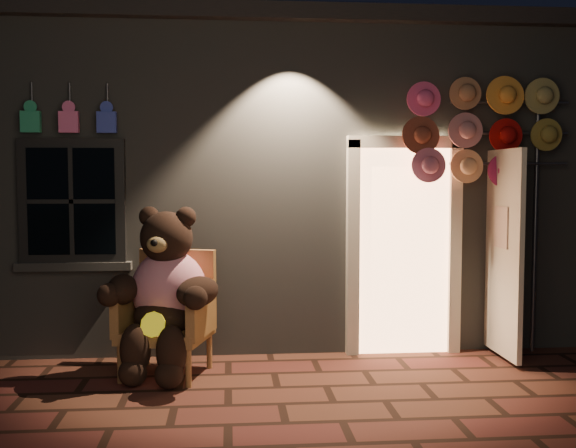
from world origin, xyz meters
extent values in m
plane|color=#4F2C1E|center=(0.00, 0.00, 0.00)|extent=(60.00, 60.00, 0.00)
cube|color=slate|center=(0.00, 4.00, 1.65)|extent=(7.00, 5.00, 3.30)
cube|color=black|center=(0.00, 4.00, 3.38)|extent=(7.30, 5.30, 0.16)
cube|color=black|center=(-1.90, 1.46, 1.55)|extent=(1.00, 0.10, 1.20)
cube|color=black|center=(-1.90, 1.43, 1.55)|extent=(0.82, 0.06, 1.02)
cube|color=slate|center=(-1.90, 1.46, 0.92)|extent=(1.10, 0.14, 0.08)
cube|color=#FAAC70|center=(1.35, 1.48, 1.05)|extent=(0.92, 0.10, 2.10)
cube|color=beige|center=(0.83, 1.44, 1.05)|extent=(0.12, 0.12, 2.20)
cube|color=beige|center=(1.87, 1.44, 1.05)|extent=(0.12, 0.12, 2.20)
cube|color=beige|center=(1.35, 1.44, 2.13)|extent=(1.16, 0.12, 0.12)
cube|color=beige|center=(2.25, 1.10, 1.05)|extent=(0.05, 0.80, 2.00)
cube|color=#299667|center=(-2.25, 1.38, 2.30)|extent=(0.18, 0.07, 0.20)
cylinder|color=#59595E|center=(-2.25, 1.44, 2.55)|extent=(0.02, 0.02, 0.25)
cube|color=pink|center=(-1.90, 1.38, 2.30)|extent=(0.18, 0.07, 0.20)
cylinder|color=#59595E|center=(-1.90, 1.44, 2.55)|extent=(0.02, 0.02, 0.25)
cube|color=#3140AD|center=(-1.55, 1.38, 2.30)|extent=(0.18, 0.07, 0.20)
cylinder|color=#59595E|center=(-1.55, 1.44, 2.55)|extent=(0.02, 0.02, 0.25)
cube|color=#AF7144|center=(-0.97, 0.85, 0.38)|extent=(0.88, 0.85, 0.10)
cube|color=#AF7144|center=(-0.88, 1.15, 0.75)|extent=(0.72, 0.28, 0.73)
cube|color=#AF7144|center=(-1.30, 0.93, 0.59)|extent=(0.25, 0.62, 0.41)
cube|color=#AF7144|center=(-0.65, 0.74, 0.59)|extent=(0.25, 0.62, 0.41)
cylinder|color=#AF7144|center=(-1.35, 0.66, 0.17)|extent=(0.05, 0.05, 0.33)
cylinder|color=#AF7144|center=(-0.75, 0.49, 0.17)|extent=(0.05, 0.05, 0.33)
cylinder|color=#AF7144|center=(-1.19, 1.22, 0.17)|extent=(0.05, 0.05, 0.33)
cylinder|color=#AF7144|center=(-0.59, 1.05, 0.17)|extent=(0.05, 0.05, 0.33)
ellipsoid|color=#C31442|center=(-0.94, 0.90, 0.77)|extent=(0.82, 0.72, 0.72)
ellipsoid|color=black|center=(-0.96, 0.82, 0.56)|extent=(0.68, 0.62, 0.34)
sphere|color=black|center=(-0.96, 0.85, 1.25)|extent=(0.58, 0.58, 0.47)
sphere|color=black|center=(-1.11, 0.93, 1.43)|extent=(0.18, 0.18, 0.18)
sphere|color=black|center=(-0.78, 0.83, 1.43)|extent=(0.18, 0.18, 0.18)
ellipsoid|color=olive|center=(-1.01, 0.65, 1.21)|extent=(0.21, 0.17, 0.15)
ellipsoid|color=black|center=(-1.34, 0.78, 0.80)|extent=(0.30, 0.49, 0.26)
ellipsoid|color=black|center=(-0.67, 0.59, 0.80)|extent=(0.49, 0.54, 0.26)
ellipsoid|color=black|center=(-1.20, 0.57, 0.31)|extent=(0.26, 0.26, 0.45)
ellipsoid|color=black|center=(-0.89, 0.48, 0.31)|extent=(0.26, 0.26, 0.45)
sphere|color=black|center=(-1.22, 0.52, 0.13)|extent=(0.24, 0.24, 0.24)
sphere|color=black|center=(-0.91, 0.43, 0.13)|extent=(0.24, 0.24, 0.24)
cylinder|color=yellow|center=(-1.05, 0.53, 0.54)|extent=(0.24, 0.15, 0.21)
cylinder|color=#59595E|center=(2.69, 1.38, 1.36)|extent=(0.04, 0.04, 2.72)
cylinder|color=#59595E|center=(2.39, 1.36, 2.52)|extent=(1.21, 0.03, 0.03)
cylinder|color=#59595E|center=(2.39, 1.36, 2.22)|extent=(1.21, 0.03, 0.03)
cylinder|color=#59595E|center=(2.39, 1.36, 1.92)|extent=(1.21, 0.03, 0.03)
cylinder|color=#F54E8A|center=(1.50, 1.30, 2.57)|extent=(0.34, 0.11, 0.35)
cylinder|color=#AE724D|center=(1.90, 1.27, 2.57)|extent=(0.34, 0.11, 0.35)
cylinder|color=#FF9F35|center=(2.31, 1.24, 2.57)|extent=(0.34, 0.11, 0.35)
cylinder|color=tan|center=(2.71, 1.30, 2.57)|extent=(0.34, 0.11, 0.35)
cylinder|color=brown|center=(1.50, 1.27, 2.22)|extent=(0.34, 0.11, 0.35)
cylinder|color=#CA7A7E|center=(1.90, 1.24, 2.22)|extent=(0.34, 0.11, 0.35)
cylinder|color=#AD0C0B|center=(2.31, 1.30, 2.22)|extent=(0.34, 0.11, 0.35)
cylinder|color=olive|center=(2.71, 1.27, 2.22)|extent=(0.34, 0.11, 0.35)
cylinder|color=pink|center=(1.50, 1.24, 1.87)|extent=(0.34, 0.11, 0.35)
cylinder|color=#E6A573|center=(1.90, 1.30, 1.87)|extent=(0.34, 0.11, 0.35)
cylinder|color=#AA2359|center=(2.31, 1.27, 1.87)|extent=(0.34, 0.11, 0.35)
camera|label=1|loc=(-0.40, -5.17, 1.78)|focal=42.00mm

